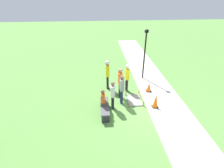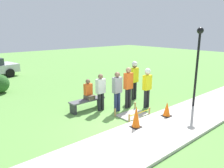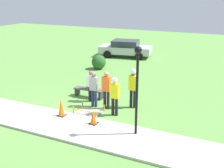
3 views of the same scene
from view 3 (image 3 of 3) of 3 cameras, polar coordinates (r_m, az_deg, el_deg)
The scene contains 15 objects.
ground_plane at distance 13.28m, azimuth -8.81°, elevation -6.06°, with size 60.00×60.00×0.00m, color #5B8E42.
sidewalk at distance 12.44m, azimuth -11.70°, elevation -7.72°, with size 28.00×2.24×0.10m.
wet_concrete_patch at distance 13.30m, azimuth -4.69°, elevation -5.68°, with size 1.24×0.87×0.34m.
traffic_cone_near_patch at distance 12.78m, azimuth -10.27°, elevation -4.72°, with size 0.34×0.34×0.80m.
traffic_cone_far_patch at distance 11.91m, azimuth -3.80°, elevation -6.77°, with size 0.34×0.34×0.59m.
park_bench at distance 15.10m, azimuth -4.71°, elevation -1.48°, with size 1.66×0.44×0.48m.
person_seated_on_bench at distance 14.93m, azimuth -4.29°, elevation 0.30°, with size 0.36×0.44×0.89m.
worker_supervisor at distance 12.62m, azimuth 0.55°, elevation -1.77°, with size 0.40×0.26×1.83m.
worker_assistant at distance 13.48m, azimuth 4.31°, elevation -0.03°, with size 0.40×0.28×1.97m.
bystander_in_orange_shirt at distance 13.34m, azimuth -1.15°, elevation -0.76°, with size 0.40×0.25×1.87m.
bystander_in_gray_shirt at distance 14.35m, azimuth -4.28°, elevation -0.05°, with size 0.40×0.22×1.64m.
bystander_in_white_shirt at distance 13.65m, azimuth -3.69°, elevation -0.68°, with size 0.40×0.23×1.76m.
lamppost_near at distance 10.37m, azimuth 5.15°, elevation 1.33°, with size 0.28×0.28×3.48m.
parked_car_silver at distance 24.67m, azimuth 2.77°, elevation 7.31°, with size 4.69×2.75×1.44m.
shrub_rounded_near at distance 20.63m, azimuth -2.70°, elevation 4.49°, with size 1.05×1.05×1.05m.
Camera 3 is at (6.92, -9.96, 5.41)m, focal length 45.00 mm.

